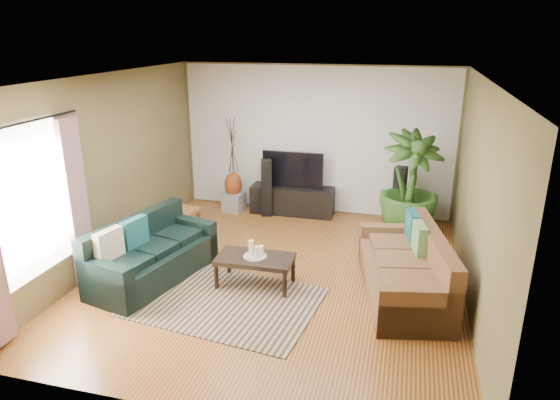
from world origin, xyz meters
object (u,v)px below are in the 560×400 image
(sofa_right, at_px, (404,265))
(vase, at_px, (233,184))
(television, at_px, (293,170))
(pedestal, at_px, (234,202))
(coffee_table, at_px, (255,271))
(potted_plant, at_px, (410,186))
(tv_stand, at_px, (292,200))
(side_table, at_px, (184,223))
(speaker_left, at_px, (266,188))
(speaker_right, at_px, (399,197))
(sofa_left, at_px, (153,250))

(sofa_right, bearing_deg, vase, -139.52)
(television, xyz_separation_m, pedestal, (-1.10, -0.15, -0.66))
(television, bearing_deg, coffee_table, -86.77)
(coffee_table, height_order, television, television)
(coffee_table, bearing_deg, potted_plant, 48.33)
(tv_stand, height_order, potted_plant, potted_plant)
(potted_plant, distance_m, side_table, 3.73)
(speaker_left, distance_m, speaker_right, 2.36)
(sofa_left, xyz_separation_m, potted_plant, (3.31, 2.43, 0.45))
(sofa_left, relative_size, sofa_right, 0.93)
(coffee_table, xyz_separation_m, speaker_right, (1.76, 2.66, 0.33))
(sofa_left, xyz_separation_m, vase, (0.13, 2.86, 0.10))
(side_table, bearing_deg, pedestal, 75.55)
(speaker_right, relative_size, side_table, 2.21)
(television, height_order, speaker_left, television)
(coffee_table, relative_size, tv_stand, 0.66)
(speaker_left, relative_size, side_table, 2.17)
(sofa_right, distance_m, speaker_left, 3.47)
(coffee_table, distance_m, speaker_left, 2.70)
(sofa_right, distance_m, television, 3.36)
(speaker_right, height_order, side_table, speaker_right)
(speaker_left, height_order, potted_plant, potted_plant)
(pedestal, bearing_deg, television, 7.68)
(potted_plant, height_order, pedestal, potted_plant)
(sofa_right, xyz_separation_m, pedestal, (-3.17, 2.46, -0.25))
(speaker_right, bearing_deg, tv_stand, -172.00)
(tv_stand, bearing_deg, sofa_right, -51.93)
(sofa_left, bearing_deg, sofa_right, -69.37)
(coffee_table, bearing_deg, vase, 114.01)
(vase, bearing_deg, sofa_left, -92.60)
(speaker_right, relative_size, potted_plant, 0.61)
(coffee_table, xyz_separation_m, vase, (-1.26, 2.68, 0.32))
(television, distance_m, potted_plant, 2.16)
(speaker_right, distance_m, side_table, 3.67)
(television, bearing_deg, vase, -172.32)
(potted_plant, xyz_separation_m, vase, (-3.18, 0.43, -0.35))
(coffee_table, relative_size, speaker_right, 0.94)
(sofa_left, relative_size, television, 1.67)
(tv_stand, xyz_separation_m, pedestal, (-1.10, -0.15, -0.08))
(side_table, bearing_deg, speaker_left, 52.70)
(sofa_left, distance_m, speaker_right, 4.25)
(television, relative_size, potted_plant, 0.64)
(tv_stand, bearing_deg, sofa_left, -112.65)
(sofa_left, relative_size, vase, 4.08)
(television, height_order, potted_plant, potted_plant)
(tv_stand, height_order, pedestal, tv_stand)
(side_table, bearing_deg, coffee_table, -37.97)
(speaker_left, bearing_deg, potted_plant, -26.03)
(sofa_right, xyz_separation_m, speaker_left, (-2.51, 2.39, 0.10))
(coffee_table, distance_m, pedestal, 2.96)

